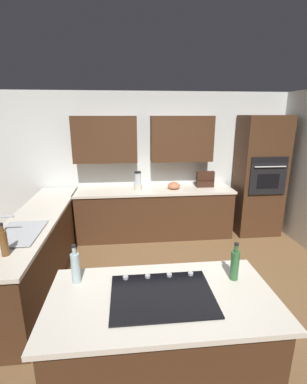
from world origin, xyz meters
TOP-DOWN VIEW (x-y plane):
  - ground_plane at (0.00, 0.00)m, footprint 14.00×14.00m
  - wall_back at (0.08, -2.04)m, footprint 6.00×0.44m
  - lower_cabinets_back at (0.10, -1.72)m, footprint 2.80×0.60m
  - countertop_back at (0.10, -1.72)m, footprint 2.84×0.64m
  - lower_cabinets_side at (1.82, -0.55)m, footprint 0.60×2.90m
  - countertop_side at (1.82, -0.55)m, footprint 0.64×2.94m
  - island_base at (0.36, 1.25)m, footprint 1.63×0.81m
  - island_top at (0.36, 1.25)m, footprint 1.71×0.89m
  - wall_oven at (-1.85, -1.72)m, footprint 0.80×0.66m
  - sink_unit at (1.83, 0.02)m, footprint 0.46×0.70m
  - cooktop at (0.36, 1.24)m, footprint 0.76×0.56m
  - blender at (0.40, -1.72)m, footprint 0.15×0.15m
  - mixing_bowl at (-0.25, -1.72)m, footprint 0.23×0.23m
  - spice_rack at (-0.85, -1.80)m, footprint 0.32×0.11m
  - dish_soap_bottle at (1.77, 0.50)m, footprint 0.07×0.07m
  - oil_bottle at (1.02, 1.01)m, footprint 0.07×0.07m
  - second_bottle at (-0.26, 1.09)m, footprint 0.07×0.07m

SIDE VIEW (x-z plane):
  - ground_plane at x=0.00m, z-range 0.00..0.00m
  - lower_cabinets_back at x=0.10m, z-range 0.00..0.86m
  - lower_cabinets_side at x=1.82m, z-range 0.00..0.86m
  - island_base at x=0.36m, z-range 0.00..0.86m
  - countertop_back at x=0.10m, z-range 0.86..0.90m
  - countertop_side at x=1.82m, z-range 0.86..0.90m
  - island_top at x=0.36m, z-range 0.86..0.90m
  - cooktop at x=0.36m, z-range 0.89..0.92m
  - sink_unit at x=1.83m, z-range 0.80..1.03m
  - mixing_bowl at x=-0.25m, z-range 0.90..1.02m
  - second_bottle at x=-0.26m, z-range 0.87..1.19m
  - oil_bottle at x=1.02m, z-range 0.87..1.20m
  - dish_soap_bottle at x=1.77m, z-range 0.87..1.20m
  - blender at x=0.40m, z-range 0.88..1.21m
  - spice_rack at x=-0.85m, z-range 0.90..1.20m
  - wall_oven at x=-1.85m, z-range 0.00..2.19m
  - wall_back at x=0.08m, z-range 0.13..2.73m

